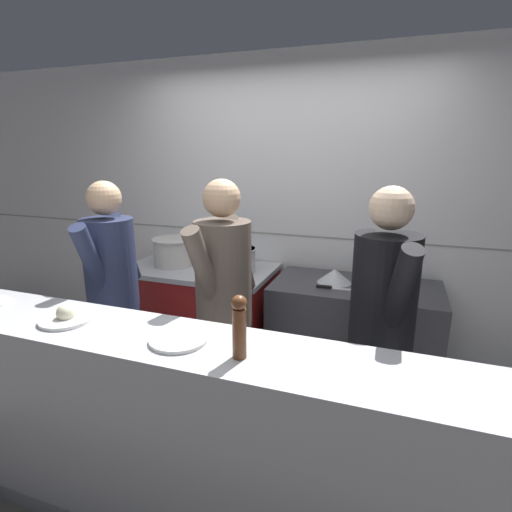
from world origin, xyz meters
The scene contains 15 objects.
ground_plane centered at (0.00, 0.00, 0.00)m, with size 14.00×14.00×0.00m, color #4C4742.
wall_back_tiled centered at (0.00, 1.49, 1.30)m, with size 8.00×0.06×2.60m.
oven_range centered at (-0.64, 1.09, 0.45)m, with size 1.22×0.71×0.90m.
prep_counter centered at (0.64, 1.09, 0.44)m, with size 1.21×0.65×0.89m.
pass_counter centered at (0.01, -0.34, 0.51)m, with size 3.17×0.45×1.02m.
stock_pot centered at (-0.87, 1.09, 1.02)m, with size 0.36×0.36×0.23m.
sauce_pot centered at (-0.31, 1.08, 1.00)m, with size 0.33×0.33×0.19m.
mixing_bowl_steel centered at (0.48, 1.10, 0.94)m, with size 0.25×0.25×0.10m.
chefs_knife centered at (0.54, 0.96, 0.90)m, with size 0.40×0.06×0.02m.
plated_dish_appetiser centered at (-0.62, -0.35, 1.05)m, with size 0.26×0.26×0.09m.
plated_dish_dessert centered at (0.02, -0.35, 1.03)m, with size 0.26×0.26×0.02m.
pepper_mill centered at (0.32, -0.39, 1.16)m, with size 0.06×0.06×0.27m.
chef_head_cook centered at (-0.89, 0.31, 0.92)m, with size 0.39×0.73×1.66m.
chef_sous centered at (-0.08, 0.35, 0.94)m, with size 0.38×0.74×1.69m.
chef_line centered at (0.85, 0.33, 0.93)m, with size 0.44×0.72×1.68m.
Camera 1 is at (0.88, -1.76, 1.84)m, focal length 28.00 mm.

